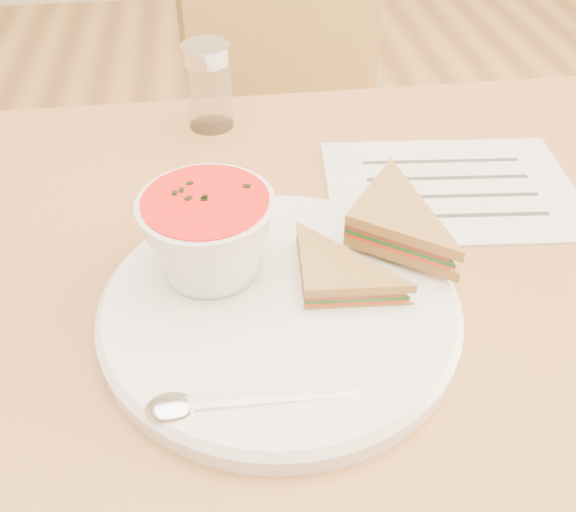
{
  "coord_description": "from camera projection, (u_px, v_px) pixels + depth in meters",
  "views": [
    {
      "loc": [
        -0.09,
        -0.46,
        1.16
      ],
      "look_at": [
        -0.03,
        -0.05,
        0.8
      ],
      "focal_mm": 40.0,
      "sensor_mm": 36.0,
      "label": 1
    }
  ],
  "objects": [
    {
      "name": "chair_far",
      "position": [
        330.0,
        227.0,
        1.19
      ],
      "size": [
        0.49,
        0.49,
        0.85
      ],
      "primitive_type": null,
      "rotation": [
        0.0,
        0.0,
        3.5
      ],
      "color": "brown",
      "rests_on": "floor"
    },
    {
      "name": "dining_table",
      "position": [
        307.0,
        470.0,
        0.86
      ],
      "size": [
        1.0,
        0.7,
        0.75
      ],
      "primitive_type": null,
      "color": "#9C5630",
      "rests_on": "floor"
    },
    {
      "name": "soup_bowl",
      "position": [
        209.0,
        239.0,
        0.55
      ],
      "size": [
        0.12,
        0.12,
        0.08
      ],
      "primitive_type": null,
      "rotation": [
        0.0,
        0.0,
        -0.07
      ],
      "color": "white",
      "rests_on": "plate"
    },
    {
      "name": "plate",
      "position": [
        280.0,
        308.0,
        0.56
      ],
      "size": [
        0.39,
        0.39,
        0.02
      ],
      "primitive_type": null,
      "rotation": [
        0.0,
        0.0,
        -0.3
      ],
      "color": "white",
      "rests_on": "dining_table"
    },
    {
      "name": "sandwich_half_a",
      "position": [
        305.0,
        303.0,
        0.53
      ],
      "size": [
        0.1,
        0.1,
        0.03
      ],
      "primitive_type": null,
      "rotation": [
        0.0,
        0.0,
        -0.07
      ],
      "color": "#B1823E",
      "rests_on": "plate"
    },
    {
      "name": "sandwich_half_b",
      "position": [
        344.0,
        230.0,
        0.58
      ],
      "size": [
        0.15,
        0.15,
        0.03
      ],
      "primitive_type": null,
      "rotation": [
        0.0,
        0.0,
        -0.63
      ],
      "color": "#B1823E",
      "rests_on": "plate"
    },
    {
      "name": "condiment_shaker",
      "position": [
        209.0,
        87.0,
        0.78
      ],
      "size": [
        0.07,
        0.07,
        0.11
      ],
      "primitive_type": null,
      "rotation": [
        0.0,
        0.0,
        -0.27
      ],
      "color": "silver",
      "rests_on": "dining_table"
    },
    {
      "name": "paper_menu",
      "position": [
        451.0,
        188.0,
        0.71
      ],
      "size": [
        0.29,
        0.22,
        0.0
      ],
      "primitive_type": null,
      "rotation": [
        0.0,
        0.0,
        -0.09
      ],
      "color": "white",
      "rests_on": "dining_table"
    },
    {
      "name": "spoon",
      "position": [
        246.0,
        401.0,
        0.47
      ],
      "size": [
        0.19,
        0.04,
        0.01
      ],
      "primitive_type": null,
      "rotation": [
        0.0,
        0.0,
        -0.02
      ],
      "color": "silver",
      "rests_on": "plate"
    }
  ]
}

